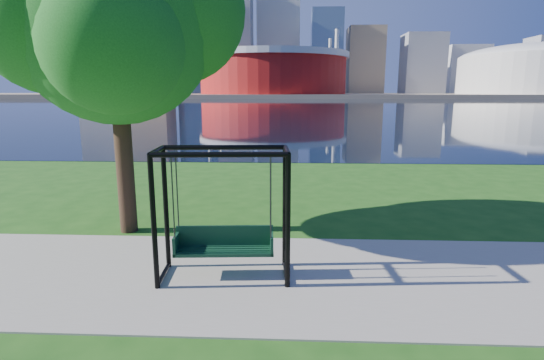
{
  "coord_description": "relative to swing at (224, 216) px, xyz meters",
  "views": [
    {
      "loc": [
        0.6,
        -7.63,
        3.28
      ],
      "look_at": [
        0.24,
        0.0,
        1.69
      ],
      "focal_mm": 28.0,
      "sensor_mm": 36.0,
      "label": 1
    }
  ],
  "objects": [
    {
      "name": "skyline",
      "position": [
        -3.68,
        319.92,
        34.76
      ],
      "size": [
        392.0,
        66.0,
        96.5
      ],
      "color": "gray",
      "rests_on": "far_bank"
    },
    {
      "name": "stadium",
      "position": [
        -9.42,
        235.52,
        13.09
      ],
      "size": [
        83.0,
        83.0,
        32.0
      ],
      "color": "maroon",
      "rests_on": "far_bank"
    },
    {
      "name": "river",
      "position": [
        0.58,
        102.52,
        -1.12
      ],
      "size": [
        900.0,
        180.0,
        0.02
      ],
      "primitive_type": "cube",
      "color": "black",
      "rests_on": "ground"
    },
    {
      "name": "arena",
      "position": [
        135.58,
        235.52,
        14.74
      ],
      "size": [
        84.0,
        84.0,
        26.56
      ],
      "color": "beige",
      "rests_on": "far_bank"
    },
    {
      "name": "path",
      "position": [
        0.58,
        0.02,
        -1.12
      ],
      "size": [
        120.0,
        4.0,
        0.03
      ],
      "primitive_type": "cube",
      "color": "#9E937F",
      "rests_on": "ground"
    },
    {
      "name": "swing",
      "position": [
        0.0,
        0.0,
        0.0
      ],
      "size": [
        2.35,
        1.15,
        2.35
      ],
      "rotation": [
        0.0,
        0.0,
        0.07
      ],
      "color": "black",
      "rests_on": "ground"
    },
    {
      "name": "far_bank",
      "position": [
        0.58,
        306.52,
        -0.13
      ],
      "size": [
        900.0,
        228.0,
        2.0
      ],
      "primitive_type": "cube",
      "color": "#937F60",
      "rests_on": "ground"
    },
    {
      "name": "ground",
      "position": [
        0.58,
        0.52,
        -1.13
      ],
      "size": [
        900.0,
        900.0,
        0.0
      ],
      "primitive_type": "plane",
      "color": "#1E5114",
      "rests_on": "ground"
    },
    {
      "name": "park_tree",
      "position": [
        -2.75,
        2.52,
        3.72
      ],
      "size": [
        5.63,
        5.08,
        6.99
      ],
      "color": "black",
      "rests_on": "ground"
    }
  ]
}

